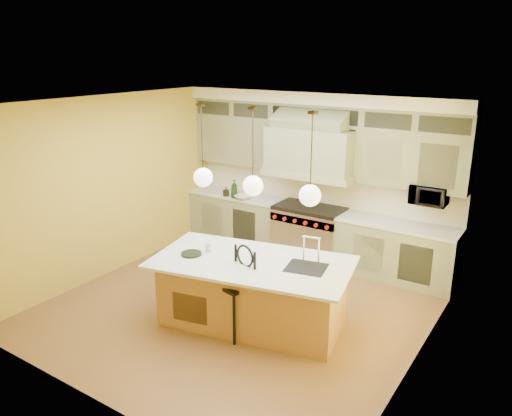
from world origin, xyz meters
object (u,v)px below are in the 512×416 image
Objects in this scene: kitchen_island at (253,291)px; microwave at (429,195)px; range at (309,232)px; counter_stool at (237,285)px.

kitchen_island is 3.10m from microwave.
range is 0.43× the size of kitchen_island.
kitchen_island reaches higher than counter_stool.
kitchen_island is (0.41, -2.39, -0.01)m from range.
range is 1.00× the size of counter_stool.
counter_stool is 2.21× the size of microwave.
microwave is at bearing 73.77° from counter_stool.
kitchen_island is 2.35× the size of counter_stool.
counter_stool is at bearing -82.09° from range.
kitchen_island reaches higher than range.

